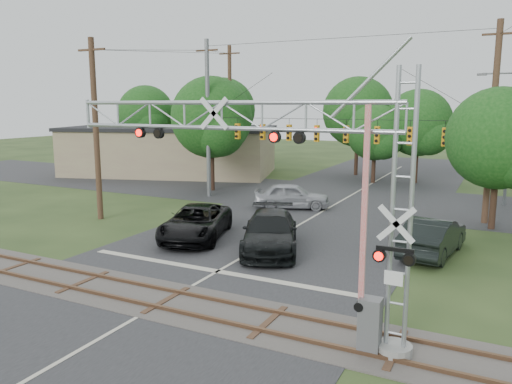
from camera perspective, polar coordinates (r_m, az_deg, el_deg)
The scene contains 14 objects.
ground at distance 16.95m, azimuth -14.37°, elevation -14.30°, with size 160.00×160.00×0.00m, color #293C1B.
road_main at distance 24.84m, azimuth 1.00°, elevation -6.06°, with size 14.00×90.00×0.02m, color #29292C.
road_cross at distance 37.62m, azimuth 10.32°, elevation -0.68°, with size 90.00×12.00×0.02m, color #29292C.
railroad_track at distance 18.35m, azimuth -10.19°, elevation -12.09°, with size 90.00×3.20×0.17m.
crossing_gantry at distance 14.48m, azimuth 3.14°, elevation 1.92°, with size 11.52×1.01×7.87m.
traffic_signal_span at distance 32.93m, azimuth 10.05°, elevation 7.58°, with size 19.34×0.36×11.50m.
pickup_black at distance 26.03m, azimuth -6.88°, elevation -3.48°, with size 2.81×6.10×1.69m, color black.
car_dark at distance 23.80m, azimuth 1.63°, elevation -4.57°, with size 2.51×6.18×1.79m, color black.
sedan_silver at distance 33.34m, azimuth 4.10°, elevation -0.44°, with size 2.01×5.00×1.70m, color #9A9CA1.
suv_dark at distance 24.49m, azimuth 19.56°, elevation -4.79°, with size 1.85×5.31×1.75m, color black.
commercial_building at distance 50.75m, azimuth -9.67°, elevation 4.75°, with size 22.15×15.72×4.68m.
streetlight at distance 37.92m, azimuth 26.78°, elevation 6.25°, with size 2.43×0.25×9.12m.
utility_poles at distance 35.36m, azimuth 14.97°, elevation 8.14°, with size 27.24×27.84×12.66m.
treeline at distance 46.30m, azimuth 13.59°, elevation 8.38°, with size 57.16×29.39×9.83m.
Camera 1 is at (10.37, -11.50, 6.89)m, focal length 35.00 mm.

